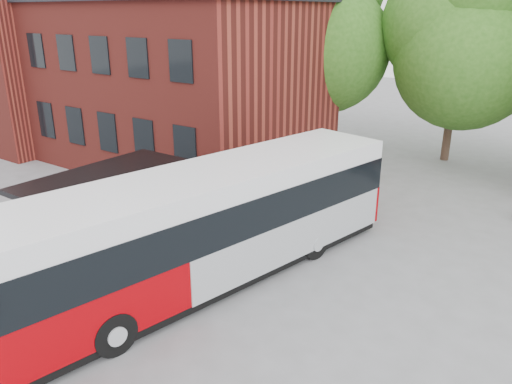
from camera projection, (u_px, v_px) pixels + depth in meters
The scene contains 6 objects.
ground at pixel (241, 285), 14.67m from camera, with size 100.00×100.00×0.00m, color slate.
station_building at pixel (150, 76), 27.22m from camera, with size 18.40×10.40×8.50m, color maroon, non-canonical shape.
bus_shelter at pixel (109, 216), 15.87m from camera, with size 3.60×7.00×2.90m, color black, non-canonical shape.
tree_0 at pixel (326, 50), 28.32m from camera, with size 7.92×7.92×11.00m, color #295817, non-canonical shape.
tree_1 at pixel (457, 61), 25.36m from camera, with size 7.92×7.92×10.40m, color #295817, non-canonical shape.
city_bus at pixel (210, 227), 14.45m from camera, with size 2.84×13.31×3.38m, color #9E0006, non-canonical shape.
Camera 1 is at (7.86, -10.20, 7.55)m, focal length 35.00 mm.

